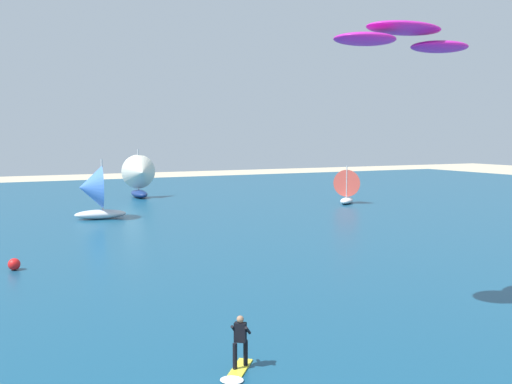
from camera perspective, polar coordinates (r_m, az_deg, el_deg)
The scene contains 7 objects.
ocean at distance 52.80m, azimuth -15.76°, elevation -2.47°, with size 160.00×90.00×0.10m, color navy.
kitesurfer at distance 18.15m, azimuth -1.73°, elevation -15.50°, with size 1.68×1.87×1.67m.
kite at distance 23.34m, azimuth 14.40°, elevation 14.60°, with size 6.31×2.33×0.94m.
sailboat_trailing at distance 51.24m, azimuth -15.85°, elevation -0.00°, with size 4.47×3.83×5.15m.
sailboat_far_left at distance 67.66m, azimuth -11.37°, elevation 1.57°, with size 4.03×4.77×5.59m.
sailboat_mid_right at distance 62.15m, azimuth 9.06°, elevation 0.61°, with size 3.58×3.54×4.04m.
marker_buoy at distance 33.52m, azimuth -22.78°, elevation -6.60°, with size 0.64×0.64×0.64m, color red.
Camera 1 is at (-9.26, -2.32, 7.22)m, focal length 40.49 mm.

